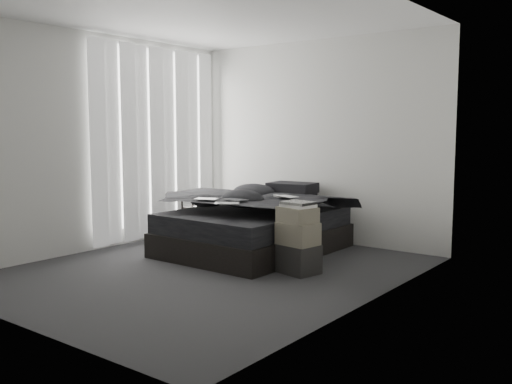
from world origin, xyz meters
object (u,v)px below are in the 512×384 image
Objects in this scene: bed at (254,240)px; side_stand at (195,214)px; laptop at (283,191)px; box_lower at (298,259)px.

bed is 1.25m from side_stand.
laptop reaches higher than side_stand.
side_stand is (-1.21, 0.26, 0.17)m from bed.
side_stand is at bearing -169.25° from laptop.
bed is at bearing 151.30° from box_lower.
side_stand is 2.33m from box_lower.
bed is 1.11m from box_lower.
box_lower is at bearing -19.98° from side_stand.
laptop is 1.03m from box_lower.
bed is 3.36× the size of side_stand.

